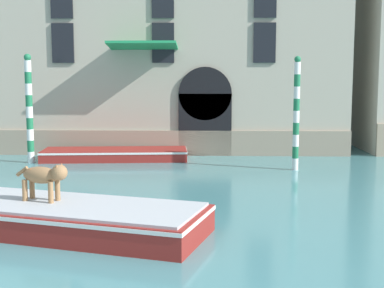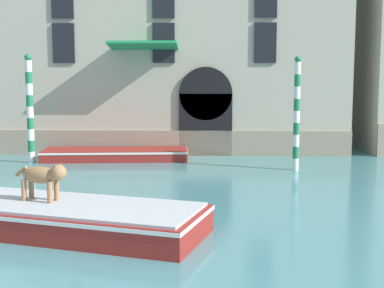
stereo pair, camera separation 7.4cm
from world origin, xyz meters
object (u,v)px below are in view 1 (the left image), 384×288
Objects in this scene: boat_foreground at (37,214)px; boat_moored_near_palazzo at (115,154)px; dog_on_deck at (44,176)px; mooring_pole_3 at (296,113)px; mooring_pole_0 at (29,108)px.

boat_foreground reaches higher than boat_moored_near_palazzo.
mooring_pole_3 is (6.73, 7.82, 0.88)m from dog_on_deck.
mooring_pole_0 is at bearing -168.65° from boat_moored_near_palazzo.
boat_moored_near_palazzo is 1.41× the size of mooring_pole_0.
boat_foreground is 10.60m from mooring_pole_3.
mooring_pole_0 is 10.21m from mooring_pole_3.
dog_on_deck is at bearing -93.55° from boat_moored_near_palazzo.
dog_on_deck is 0.21× the size of boat_moored_near_palazzo.
boat_foreground is 1.86× the size of mooring_pole_0.
boat_moored_near_palazzo is 3.81m from mooring_pole_0.
mooring_pole_0 reaches higher than boat_foreground.
boat_moored_near_palazzo is at bearing 108.53° from dog_on_deck.
mooring_pole_3 is (6.92, 7.84, 1.73)m from boat_foreground.
boat_foreground is at bearing -70.73° from mooring_pole_0.
boat_moored_near_palazzo is at bearing 162.11° from mooring_pole_3.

